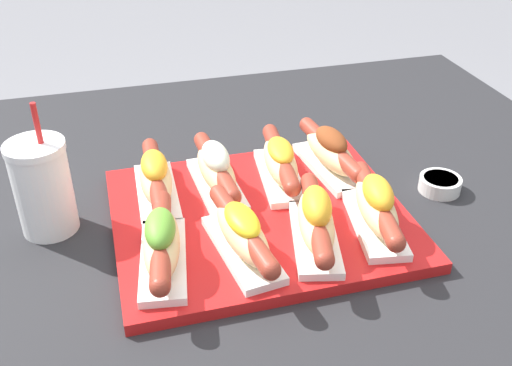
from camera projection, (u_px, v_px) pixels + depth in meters
name	position (u px, v px, depth m)	size (l,w,h in m)	color
patio_table	(237.00, 362.00, 1.14)	(1.35, 1.06, 0.72)	#232326
serving_tray	(259.00, 217.00, 0.91)	(0.43, 0.37, 0.02)	red
hot_dog_0	(162.00, 243.00, 0.78)	(0.08, 0.21, 0.08)	white
hot_dog_1	(242.00, 233.00, 0.80)	(0.08, 0.21, 0.07)	white
hot_dog_2	(316.00, 220.00, 0.82)	(0.10, 0.21, 0.08)	white
hot_dog_3	(376.00, 206.00, 0.85)	(0.09, 0.21, 0.08)	white
hot_dog_4	(156.00, 178.00, 0.92)	(0.07, 0.21, 0.07)	white
hot_dog_5	(216.00, 169.00, 0.94)	(0.07, 0.21, 0.08)	white
hot_dog_6	(280.00, 162.00, 0.96)	(0.08, 0.21, 0.07)	white
hot_dog_7	(330.00, 152.00, 0.99)	(0.08, 0.21, 0.07)	white
sauce_bowl	(440.00, 183.00, 0.98)	(0.07, 0.07, 0.02)	silver
drink_cup	(43.00, 187.00, 0.86)	(0.08, 0.08, 0.20)	white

